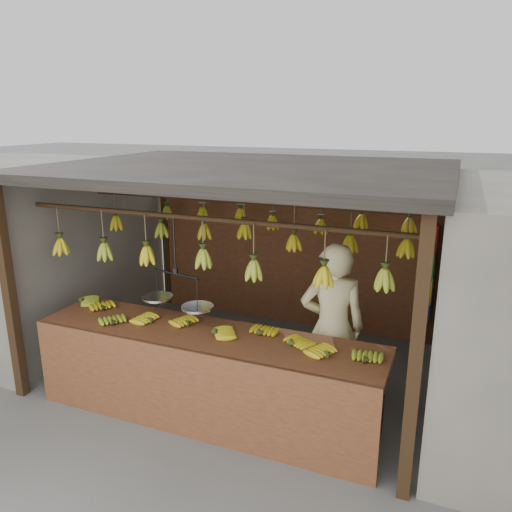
% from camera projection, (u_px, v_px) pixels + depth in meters
% --- Properties ---
extents(ground, '(80.00, 80.00, 0.00)m').
position_uv_depth(ground, '(247.00, 365.00, 6.03)').
color(ground, '#5B5B57').
extents(stall, '(4.30, 3.30, 2.40)m').
position_uv_depth(stall, '(257.00, 200.00, 5.79)').
color(stall, black).
rests_on(stall, ground).
extents(neighbor_left, '(3.00, 3.00, 2.30)m').
position_uv_depth(neighbor_left, '(12.00, 245.00, 7.03)').
color(neighbor_left, slate).
rests_on(neighbor_left, ground).
extents(counter, '(3.51, 0.79, 0.96)m').
position_uv_depth(counter, '(201.00, 357.00, 4.73)').
color(counter, brown).
rests_on(counter, ground).
extents(hanging_bananas, '(3.64, 2.24, 0.38)m').
position_uv_depth(hanging_bananas, '(246.00, 236.00, 5.59)').
color(hanging_bananas, gold).
rests_on(hanging_bananas, ground).
extents(balance_scale, '(0.81, 0.39, 0.89)m').
position_uv_depth(balance_scale, '(177.00, 298.00, 4.94)').
color(balance_scale, black).
rests_on(balance_scale, ground).
extents(vendor, '(0.74, 0.60, 1.76)m').
position_uv_depth(vendor, '(332.00, 328.00, 4.95)').
color(vendor, beige).
rests_on(vendor, ground).
extents(bag_bundles, '(0.08, 0.26, 1.24)m').
position_uv_depth(bag_bundles, '(430.00, 276.00, 6.27)').
color(bag_bundles, red).
rests_on(bag_bundles, ground).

